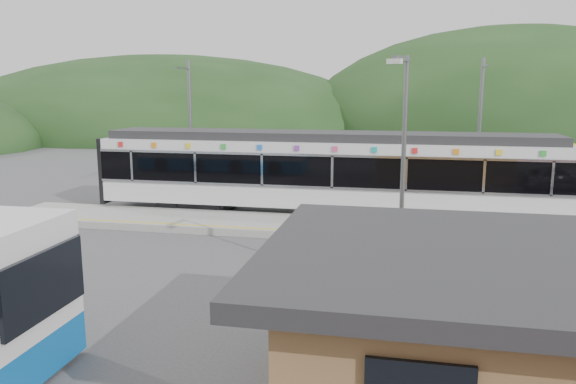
# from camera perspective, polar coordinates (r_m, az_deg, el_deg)

# --- Properties ---
(ground) EXTENTS (120.00, 120.00, 0.00)m
(ground) POSITION_cam_1_polar(r_m,az_deg,el_deg) (19.55, 0.39, -6.24)
(ground) COLOR #4C4C4F
(ground) RESTS_ON ground
(hills) EXTENTS (146.00, 149.00, 26.00)m
(hills) POSITION_cam_1_polar(r_m,az_deg,el_deg) (24.43, 17.35, -3.32)
(hills) COLOR #1E3D19
(hills) RESTS_ON ground
(platform) EXTENTS (26.00, 3.20, 0.30)m
(platform) POSITION_cam_1_polar(r_m,az_deg,el_deg) (22.64, 2.05, -3.52)
(platform) COLOR #9E9E99
(platform) RESTS_ON ground
(yellow_line) EXTENTS (26.00, 0.10, 0.01)m
(yellow_line) POSITION_cam_1_polar(r_m,az_deg,el_deg) (21.36, 1.46, -3.95)
(yellow_line) COLOR yellow
(yellow_line) RESTS_ON platform
(train) EXTENTS (20.44, 3.01, 3.74)m
(train) POSITION_cam_1_polar(r_m,az_deg,el_deg) (24.85, 3.84, 2.21)
(train) COLOR black
(train) RESTS_ON ground
(catenary_mast_west) EXTENTS (0.18, 1.80, 7.00)m
(catenary_mast_west) POSITION_cam_1_polar(r_m,az_deg,el_deg) (29.04, -9.91, 6.41)
(catenary_mast_west) COLOR slate
(catenary_mast_west) RESTS_ON ground
(catenary_mast_east) EXTENTS (0.18, 1.80, 7.00)m
(catenary_mast_east) POSITION_cam_1_polar(r_m,az_deg,el_deg) (27.19, 18.84, 5.75)
(catenary_mast_east) COLOR slate
(catenary_mast_east) RESTS_ON ground
(station_shelter) EXTENTS (9.20, 6.20, 3.00)m
(station_shelter) POSITION_cam_1_polar(r_m,az_deg,el_deg) (10.45, 24.14, -13.36)
(station_shelter) COLOR olive
(station_shelter) RESTS_ON ground
(lamp_post) EXTENTS (0.43, 1.17, 6.45)m
(lamp_post) POSITION_cam_1_polar(r_m,az_deg,el_deg) (14.84, 11.64, 3.36)
(lamp_post) COLOR slate
(lamp_post) RESTS_ON ground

